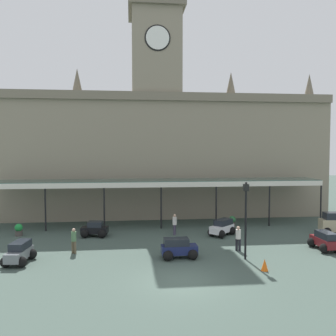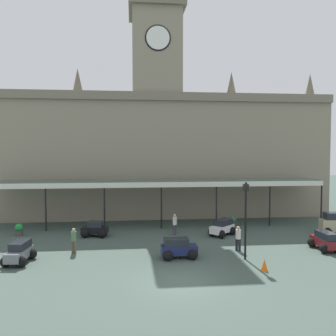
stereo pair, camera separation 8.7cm
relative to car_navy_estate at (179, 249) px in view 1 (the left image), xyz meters
name	(u,v)px [view 1 (the left image)]	position (x,y,z in m)	size (l,w,h in m)	color
ground_plane	(182,282)	(-0.37, -4.01, -0.56)	(140.00, 140.00, 0.00)	#3E4F46
station_building	(156,146)	(-0.37, 14.56, 6.64)	(34.89, 5.56, 21.48)	gray
entrance_canopy	(160,182)	(-0.37, 9.67, 3.36)	(29.21, 3.26, 4.09)	#38564C
car_navy_estate	(179,249)	(0.00, 0.00, 0.00)	(2.27, 1.58, 1.27)	#19214C
car_maroon_estate	(325,242)	(10.11, 0.74, 0.00)	(1.57, 2.27, 1.27)	maroon
car_grey_estate	(19,254)	(-9.66, 0.09, 0.00)	(1.71, 2.34, 1.27)	slate
car_black_sedan	(95,230)	(-5.80, 6.12, -0.06)	(2.15, 1.69, 1.19)	black
car_beige_van	(336,224)	(13.42, 4.84, 0.24)	(2.50, 1.79, 1.77)	tan
car_white_estate	(222,228)	(4.23, 5.42, 0.00)	(2.39, 2.35, 1.27)	silver
pedestrian_beside_cars	(175,224)	(0.50, 6.01, 0.34)	(0.34, 0.38, 1.67)	#3F384C
pedestrian_crossing_forecourt	(238,238)	(4.20, 1.13, 0.34)	(0.34, 0.34, 1.67)	black
pedestrian_near_entrance	(74,240)	(-6.70, 1.71, 0.34)	(0.34, 0.34, 1.67)	brown
victorian_lamppost	(246,211)	(4.09, -0.68, 2.44)	(0.30, 0.30, 4.83)	black
traffic_cone	(265,265)	(4.51, -2.79, -0.23)	(0.40, 0.40, 0.67)	orange
planter_by_canopy	(232,221)	(5.92, 8.35, -0.07)	(0.60, 0.60, 0.96)	#47423D
planter_forecourt_centre	(19,230)	(-11.79, 6.98, -0.07)	(0.60, 0.60, 0.96)	#47423D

